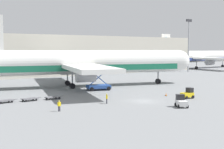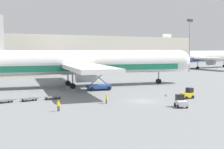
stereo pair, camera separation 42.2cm
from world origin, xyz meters
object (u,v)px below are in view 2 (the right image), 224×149
Objects in this scene: ground_crew_far at (106,98)px; baggage_tug_mid at (181,102)px; baggage_tug_foreground at (188,94)px; light_mast at (190,41)px; airplane_distant at (198,57)px; airplane_main at (83,63)px; scissor_lift_loader at (99,81)px; baggage_dolly_third at (53,97)px; ground_crew_near at (58,105)px; baggage_dolly_second at (30,99)px; baggage_dolly_lead at (5,101)px; traffic_cone_near at (166,94)px.

baggage_tug_mid is at bearing -115.90° from ground_crew_far.
baggage_tug_foreground is 0.90× the size of baggage_tug_mid.
light_mast is 0.39× the size of airplane_distant.
airplane_main is 20.25× the size of baggage_tug_mid.
airplane_distant is at bearing 42.56° from scissor_lift_loader.
light_mast reaches higher than baggage_dolly_third.
airplane_distant reaches higher than ground_crew_far.
ground_crew_near is (-95.51, -58.29, -4.43)m from airplane_distant.
light_mast is at bearing -34.84° from ground_crew_far.
baggage_dolly_second is at bearing 70.38° from baggage_tug_mid.
light_mast is 12.65× the size of ground_crew_near.
baggage_dolly_lead is at bearing -134.50° from airplane_main.
ground_crew_far is 2.59× the size of traffic_cone_near.
ground_crew_far is at bearing 5.42° from ground_crew_near.
ground_crew_near is at bearing 178.33° from baggage_tug_foreground.
airplane_main reaches higher than airplane_distant.
ground_crew_near is 24.08m from traffic_cone_near.
ground_crew_near is (-17.27, -17.45, -1.03)m from scissor_lift_loader.
scissor_lift_loader is 18.95m from baggage_dolly_second.
light_mast is 0.37× the size of airplane_main.
traffic_cone_near is at bearing -25.74° from baggage_dolly_lead.
ground_crew_far is (14.37, -10.37, 0.62)m from baggage_dolly_lead.
traffic_cone_near is (20.34, -8.65, -0.07)m from baggage_dolly_third.
baggage_dolly_lead is at bearing 166.61° from baggage_dolly_third.
airplane_main is 28.69m from baggage_tug_foreground.
baggage_tug_foreground is 0.67× the size of baggage_dolly_third.
airplane_main is 84.80m from airplane_distant.
baggage_tug_foreground is at bearing -52.34° from scissor_lift_loader.
airplane_distant is at bearing 17.33° from baggage_dolly_lead.
baggage_tug_mid is (-57.82, -52.57, -11.44)m from light_mast.
baggage_dolly_third is 2.20× the size of ground_crew_far.
baggage_tug_mid is 1.69× the size of ground_crew_near.
scissor_lift_loader is 3.49× the size of ground_crew_near.
airplane_distant reaches higher than ground_crew_near.
ground_crew_near reaches higher than baggage_dolly_lead.
airplane_distant is at bearing 38.01° from airplane_main.
traffic_cone_near is (14.47, 0.83, -0.68)m from ground_crew_far.
baggage_tug_foreground is 33.35m from baggage_dolly_lead.
baggage_dolly_second is (-17.94, -5.89, -1.61)m from scissor_lift_loader.
airplane_main is at bearing 109.09° from baggage_tug_foreground.
scissor_lift_loader reaches higher than baggage_tug_foreground.
airplane_main reaches higher than ground_crew_far.
baggage_dolly_third is (-13.67, -6.38, -1.61)m from scissor_lift_loader.
traffic_cone_near is (28.84, -9.54, -0.07)m from baggage_dolly_lead.
baggage_dolly_third is (-91.90, -47.22, -5.01)m from airplane_distant.
baggage_tug_foreground is 25.46m from ground_crew_near.
airplane_distant is at bearing -23.23° from baggage_tug_mid.
airplane_distant is at bearing 27.31° from ground_crew_near.
ground_crew_near is (-3.61, -11.07, 0.58)m from baggage_dolly_third.
baggage_dolly_lead is (-30.29, 13.95, -0.49)m from baggage_tug_foreground.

